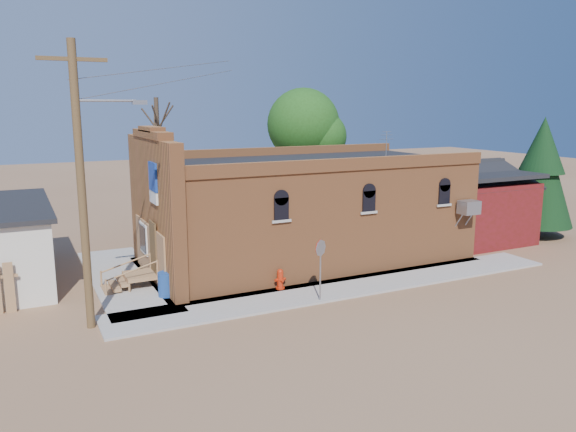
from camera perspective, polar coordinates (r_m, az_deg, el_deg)
name	(u,v)px	position (r m, az deg, el deg)	size (l,w,h in m)	color
ground	(329,300)	(20.95, 4.18, -8.55)	(120.00, 120.00, 0.00)	brown
sidewalk_south	(350,287)	(22.41, 6.35, -7.16)	(19.00, 2.20, 0.08)	#9E9991
sidewalk_west	(124,278)	(24.31, -16.32, -6.09)	(2.60, 10.00, 0.08)	#9E9991
brick_bar	(300,210)	(25.77, 1.24, 0.59)	(16.40, 7.97, 6.30)	#B26536
red_shed	(463,197)	(31.50, 17.36, 1.88)	(5.40, 6.40, 4.30)	#52140E
utility_pole	(83,181)	(18.42, -20.12, 3.37)	(3.12, 0.26, 9.00)	brown
tree_bare_near	(157,127)	(30.82, -13.14, 8.81)	(2.80, 2.80, 7.65)	#463228
tree_leafy	(303,125)	(34.47, 1.56, 9.24)	(4.40, 4.40, 8.15)	#463228
evergreen_tree	(541,169)	(33.23, 24.32, 4.36)	(3.60, 3.60, 6.50)	#463228
fire_hydrant	(280,279)	(21.80, -0.79, -6.42)	(0.47, 0.46, 0.80)	#B3210A
stop_sign	(321,254)	(20.23, 3.32, -3.86)	(0.56, 0.35, 2.26)	gray
trash_barrel	(166,284)	(21.47, -12.29, -6.78)	(0.59, 0.59, 0.91)	navy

